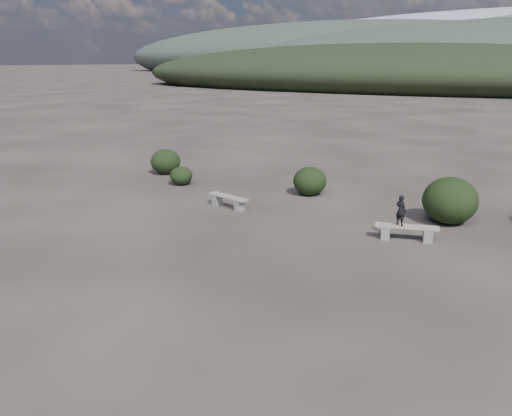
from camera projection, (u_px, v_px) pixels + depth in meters
The scene contains 8 objects.
ground at pixel (172, 281), 12.65m from camera, with size 1200.00×1200.00×0.00m, color #2A2420.
bench_left at pixel (228, 201), 18.89m from camera, with size 1.86×0.73×0.46m.
bench_right at pixel (407, 231), 15.43m from camera, with size 1.94×0.95×0.48m.
seated_person at pixel (401, 210), 15.29m from camera, with size 0.35×0.23×0.96m, color black.
shrub_a at pixel (181, 176), 22.36m from camera, with size 1.00×1.00×0.82m, color black.
shrub_b at pixel (310, 181), 20.60m from camera, with size 1.38×1.38×1.18m, color black.
shrub_d at pixel (450, 201), 16.94m from camera, with size 1.83×1.83×1.60m, color black.
shrub_f at pixel (166, 162), 24.48m from camera, with size 1.45×1.45×1.22m, color black.
Camera 1 is at (7.82, -8.84, 5.36)m, focal length 35.00 mm.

